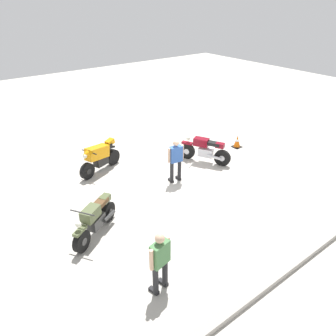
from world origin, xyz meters
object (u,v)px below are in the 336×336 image
object	(u,v)px
person_in_green_shirt	(160,260)
person_in_blue_shirt	(176,159)
motorcycle_maroon_cruiser	(205,150)
traffic_cone	(237,141)
motorcycle_orange_sportbike	(99,157)
motorcycle_olive_vintage	(95,220)

from	to	relation	value
person_in_green_shirt	person_in_blue_shirt	xyz separation A→B (m)	(-3.25, -3.54, 0.00)
person_in_blue_shirt	motorcycle_maroon_cruiser	bearing A→B (deg)	-68.24
motorcycle_maroon_cruiser	traffic_cone	xyz separation A→B (m)	(-2.07, -0.18, -0.26)
traffic_cone	motorcycle_orange_sportbike	bearing A→B (deg)	-16.05
motorcycle_maroon_cruiser	person_in_green_shirt	xyz separation A→B (m)	(5.07, 4.01, 0.36)
motorcycle_olive_vintage	traffic_cone	distance (m)	7.59
traffic_cone	motorcycle_olive_vintage	bearing A→B (deg)	12.02
motorcycle_olive_vintage	traffic_cone	size ratio (longest dim) A/B	3.26
motorcycle_maroon_cruiser	person_in_blue_shirt	size ratio (longest dim) A/B	1.21
motorcycle_orange_sportbike	motorcycle_olive_vintage	distance (m)	3.66
motorcycle_olive_vintage	motorcycle_maroon_cruiser	xyz separation A→B (m)	(-5.34, -1.40, 0.03)
person_in_blue_shirt	traffic_cone	world-z (taller)	person_in_blue_shirt
motorcycle_olive_vintage	traffic_cone	bearing A→B (deg)	159.47
motorcycle_maroon_cruiser	motorcycle_olive_vintage	bearing A→B (deg)	77.11
person_in_green_shirt	traffic_cone	bearing A→B (deg)	-71.95
motorcycle_orange_sportbike	person_in_green_shirt	xyz separation A→B (m)	(1.50, 5.82, 0.29)
person_in_green_shirt	motorcycle_olive_vintage	bearing A→B (deg)	-6.46
person_in_blue_shirt	person_in_green_shirt	bearing A→B (deg)	144.69
motorcycle_olive_vintage	person_in_green_shirt	size ratio (longest dim) A/B	1.10
motorcycle_olive_vintage	motorcycle_orange_sportbike	bearing A→B (deg)	-151.37
motorcycle_orange_sportbike	person_in_blue_shirt	world-z (taller)	person_in_blue_shirt
motorcycle_olive_vintage	person_in_green_shirt	distance (m)	2.65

